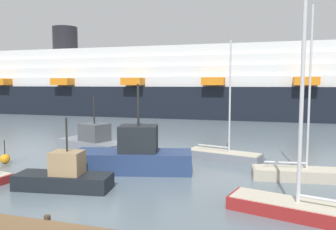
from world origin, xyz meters
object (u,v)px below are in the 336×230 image
at_px(sailboat_2, 311,204).
at_px(fishing_boat_1, 64,177).
at_px(sailboat_3, 223,154).
at_px(fishing_boat_2, 134,156).
at_px(channel_buoy_0, 5,159).
at_px(fishing_boat_0, 93,143).
at_px(cruise_ship, 146,85).
at_px(sailboat_0, 299,172).

height_order(sailboat_2, fishing_boat_1, sailboat_2).
xyz_separation_m(sailboat_3, fishing_boat_2, (-5.06, -4.85, 0.58)).
bearing_deg(channel_buoy_0, fishing_boat_0, 48.98).
xyz_separation_m(sailboat_3, cruise_ship, (-18.38, 33.04, 4.90)).
bearing_deg(sailboat_3, sailboat_0, -23.63).
bearing_deg(channel_buoy_0, sailboat_0, 4.97).
height_order(sailboat_0, sailboat_3, sailboat_0).
bearing_deg(sailboat_3, channel_buoy_0, -144.81).
height_order(channel_buoy_0, cruise_ship, cruise_ship).
relative_size(sailboat_2, cruise_ship, 0.14).
xyz_separation_m(fishing_boat_0, cruise_ship, (-7.97, 33.72, 4.49)).
bearing_deg(fishing_boat_1, sailboat_2, -10.38).
height_order(sailboat_3, fishing_boat_1, sailboat_3).
bearing_deg(fishing_boat_0, sailboat_0, 8.32).
bearing_deg(fishing_boat_0, sailboat_2, -10.66).
relative_size(sailboat_2, sailboat_3, 1.56).
relative_size(sailboat_0, fishing_boat_0, 1.50).
bearing_deg(sailboat_3, fishing_boat_0, -161.76).
bearing_deg(channel_buoy_0, cruise_ship, 95.57).
xyz_separation_m(sailboat_2, fishing_boat_1, (-12.10, 0.43, 0.05)).
height_order(sailboat_2, fishing_boat_0, sailboat_2).
bearing_deg(fishing_boat_1, channel_buoy_0, 144.68).
bearing_deg(channel_buoy_0, sailboat_2, -12.15).
height_order(fishing_boat_0, channel_buoy_0, fishing_boat_0).
bearing_deg(sailboat_3, cruise_ship, 133.55).
height_order(sailboat_0, sailboat_2, sailboat_2).
bearing_deg(fishing_boat_2, sailboat_2, -40.12).
bearing_deg(cruise_ship, channel_buoy_0, -85.21).
distance_m(fishing_boat_0, fishing_boat_2, 6.77).
distance_m(sailboat_3, cruise_ship, 38.12).
distance_m(channel_buoy_0, cruise_ship, 39.07).
bearing_deg(fishing_boat_2, sailboat_0, -8.16).
height_order(sailboat_3, channel_buoy_0, sailboat_3).
bearing_deg(fishing_boat_1, sailboat_3, 43.82).
bearing_deg(fishing_boat_1, cruise_ship, 96.42).
relative_size(channel_buoy_0, cruise_ship, 0.02).
xyz_separation_m(sailboat_2, channel_buoy_0, (-19.49, 4.19, -0.28)).
xyz_separation_m(fishing_boat_1, fishing_boat_2, (2.15, 4.44, 0.32)).
distance_m(sailboat_0, channel_buoy_0, 19.58).
bearing_deg(fishing_boat_2, fishing_boat_0, 128.00).
height_order(sailboat_0, channel_buoy_0, sailboat_0).
bearing_deg(fishing_boat_2, cruise_ship, 95.34).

